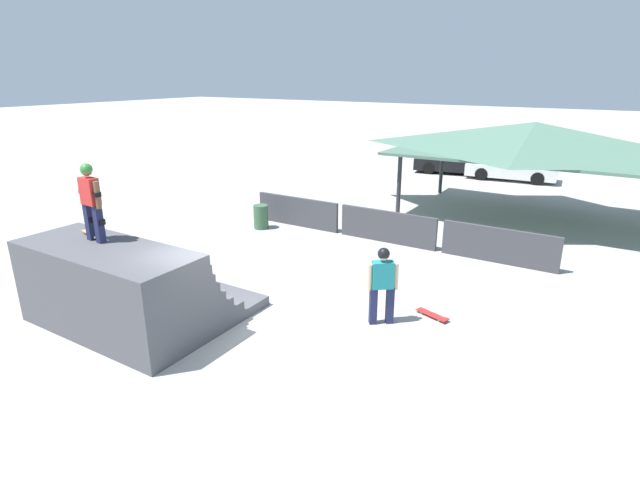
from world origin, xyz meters
name	(u,v)px	position (x,y,z in m)	size (l,w,h in m)	color
ground_plane	(235,331)	(0.00, 0.00, 0.00)	(160.00, 160.00, 0.00)	#A3A09B
quarter_pipe_ramp	(125,289)	(-2.29, -0.94, 0.81)	(4.27, 3.54, 1.87)	#4C4C51
skater_on_deck	(90,197)	(-2.81, -1.08, 2.83)	(0.71, 0.25, 1.67)	#1E2347
skateboard_on_deck	(93,234)	(-3.15, -0.92, 1.93)	(0.83, 0.39, 0.09)	red
bystander_walking	(383,280)	(2.51, 2.01, 1.04)	(0.62, 0.51, 1.77)	#1E2347
skateboard_on_ground	(433,315)	(3.41, 2.86, 0.06)	(0.84, 0.44, 0.09)	green
barrier_fence	(387,227)	(0.28, 7.20, 0.53)	(10.42, 0.12, 1.05)	#3D3D42
pavilion_shelter	(534,139)	(3.55, 12.53, 3.00)	(9.74, 5.77, 3.61)	#2D2D33
trash_bin	(261,217)	(-4.19, 6.24, 0.42)	(0.52, 0.52, 0.85)	#385B3D
parked_car_black	(455,162)	(-1.49, 20.08, 0.60)	(4.58, 2.50, 1.27)	black
parked_car_white	(511,168)	(1.51, 19.79, 0.60)	(4.54, 2.07, 1.27)	silver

